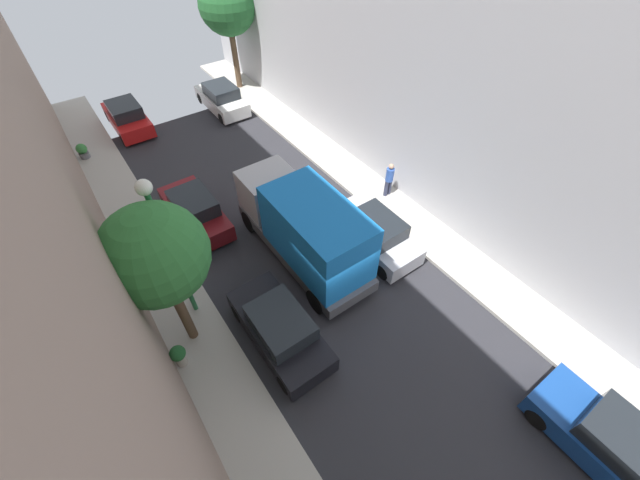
{
  "coord_description": "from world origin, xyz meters",
  "views": [
    {
      "loc": [
        -5.35,
        -6.28,
        11.86
      ],
      "look_at": [
        0.81,
        2.34,
        0.5
      ],
      "focal_mm": 21.38,
      "sensor_mm": 36.0,
      "label": 1
    }
  ],
  "objects_px": {
    "potted_plant_0": "(179,355)",
    "parked_car_left_3": "(195,211)",
    "potted_plant_3": "(82,151)",
    "pedestrian": "(389,179)",
    "lamp_post": "(165,236)",
    "delivery_truck": "(304,228)",
    "parked_car_right_0": "(614,446)",
    "parked_car_left_4": "(127,117)",
    "parked_car_right_1": "(374,233)",
    "parked_car_right_2": "(222,98)",
    "parked_car_left_2": "(280,328)",
    "street_tree_1": "(227,5)",
    "street_tree_2": "(155,256)"
  },
  "relations": [
    {
      "from": "potted_plant_0",
      "to": "parked_car_left_3",
      "type": "bearing_deg",
      "value": 62.65
    },
    {
      "from": "potted_plant_0",
      "to": "potted_plant_3",
      "type": "bearing_deg",
      "value": 89.24
    },
    {
      "from": "pedestrian",
      "to": "potted_plant_3",
      "type": "xyz_separation_m",
      "value": [
        -10.9,
        11.47,
        -0.51
      ]
    },
    {
      "from": "potted_plant_3",
      "to": "parked_car_left_3",
      "type": "bearing_deg",
      "value": -70.02
    },
    {
      "from": "lamp_post",
      "to": "delivery_truck",
      "type": "bearing_deg",
      "value": -3.08
    },
    {
      "from": "parked_car_right_0",
      "to": "parked_car_left_4",
      "type": "bearing_deg",
      "value": 102.22
    },
    {
      "from": "parked_car_right_0",
      "to": "parked_car_right_1",
      "type": "distance_m",
      "value": 9.7
    },
    {
      "from": "pedestrian",
      "to": "parked_car_right_2",
      "type": "bearing_deg",
      "value": 102.11
    },
    {
      "from": "parked_car_left_2",
      "to": "potted_plant_0",
      "type": "height_order",
      "value": "parked_car_left_2"
    },
    {
      "from": "parked_car_left_4",
      "to": "potted_plant_3",
      "type": "relative_size",
      "value": 5.29
    },
    {
      "from": "parked_car_left_2",
      "to": "pedestrian",
      "type": "relative_size",
      "value": 2.44
    },
    {
      "from": "parked_car_right_2",
      "to": "street_tree_1",
      "type": "distance_m",
      "value": 5.18
    },
    {
      "from": "parked_car_right_2",
      "to": "street_tree_2",
      "type": "height_order",
      "value": "street_tree_2"
    },
    {
      "from": "parked_car_left_4",
      "to": "parked_car_right_2",
      "type": "relative_size",
      "value": 1.0
    },
    {
      "from": "parked_car_left_4",
      "to": "parked_car_right_0",
      "type": "bearing_deg",
      "value": -77.78
    },
    {
      "from": "parked_car_right_1",
      "to": "parked_car_right_2",
      "type": "relative_size",
      "value": 1.0
    },
    {
      "from": "pedestrian",
      "to": "street_tree_1",
      "type": "relative_size",
      "value": 0.26
    },
    {
      "from": "potted_plant_0",
      "to": "lamp_post",
      "type": "bearing_deg",
      "value": 55.33
    },
    {
      "from": "parked_car_left_2",
      "to": "delivery_truck",
      "type": "distance_m",
      "value": 3.85
    },
    {
      "from": "parked_car_right_2",
      "to": "parked_car_left_4",
      "type": "bearing_deg",
      "value": 168.44
    },
    {
      "from": "parked_car_right_2",
      "to": "street_tree_2",
      "type": "xyz_separation_m",
      "value": [
        -7.79,
        -13.84,
        3.58
      ]
    },
    {
      "from": "parked_car_left_4",
      "to": "potted_plant_3",
      "type": "xyz_separation_m",
      "value": [
        -2.89,
        -1.8,
        -0.16
      ]
    },
    {
      "from": "parked_car_right_0",
      "to": "pedestrian",
      "type": "relative_size",
      "value": 2.44
    },
    {
      "from": "parked_car_right_0",
      "to": "delivery_truck",
      "type": "distance_m",
      "value": 11.1
    },
    {
      "from": "parked_car_left_2",
      "to": "lamp_post",
      "type": "height_order",
      "value": "lamp_post"
    },
    {
      "from": "parked_car_left_4",
      "to": "lamp_post",
      "type": "xyz_separation_m",
      "value": [
        -1.9,
        -13.99,
        3.21
      ]
    },
    {
      "from": "parked_car_left_2",
      "to": "street_tree_1",
      "type": "distance_m",
      "value": 19.65
    },
    {
      "from": "lamp_post",
      "to": "potted_plant_3",
      "type": "bearing_deg",
      "value": 94.63
    },
    {
      "from": "parked_car_left_4",
      "to": "parked_car_right_2",
      "type": "xyz_separation_m",
      "value": [
        5.4,
        -1.1,
        0.0
      ]
    },
    {
      "from": "lamp_post",
      "to": "parked_car_left_2",
      "type": "bearing_deg",
      "value": -55.54
    },
    {
      "from": "parked_car_left_3",
      "to": "potted_plant_3",
      "type": "distance_m",
      "value": 8.45
    },
    {
      "from": "parked_car_right_2",
      "to": "parked_car_left_3",
      "type": "bearing_deg",
      "value": -122.01
    },
    {
      "from": "street_tree_2",
      "to": "potted_plant_3",
      "type": "height_order",
      "value": "street_tree_2"
    },
    {
      "from": "lamp_post",
      "to": "parked_car_right_2",
      "type": "bearing_deg",
      "value": 60.46
    },
    {
      "from": "parked_car_left_3",
      "to": "pedestrian",
      "type": "distance_m",
      "value": 8.76
    },
    {
      "from": "parked_car_right_2",
      "to": "street_tree_1",
      "type": "bearing_deg",
      "value": 42.43
    },
    {
      "from": "parked_car_right_1",
      "to": "lamp_post",
      "type": "xyz_separation_m",
      "value": [
        -7.3,
        1.26,
        3.21
      ]
    },
    {
      "from": "parked_car_left_3",
      "to": "parked_car_left_4",
      "type": "distance_m",
      "value": 9.74
    },
    {
      "from": "parked_car_right_0",
      "to": "parked_car_left_3",
      "type": "bearing_deg",
      "value": 109.56
    },
    {
      "from": "parked_car_left_4",
      "to": "street_tree_1",
      "type": "xyz_separation_m",
      "value": [
        7.56,
        0.87,
        4.27
      ]
    },
    {
      "from": "parked_car_right_1",
      "to": "pedestrian",
      "type": "xyz_separation_m",
      "value": [
        2.61,
        1.98,
        0.35
      ]
    },
    {
      "from": "parked_car_left_2",
      "to": "street_tree_1",
      "type": "xyz_separation_m",
      "value": [
        7.56,
        17.63,
        4.27
      ]
    },
    {
      "from": "parked_car_left_4",
      "to": "pedestrian",
      "type": "xyz_separation_m",
      "value": [
        8.01,
        -13.27,
        0.35
      ]
    },
    {
      "from": "parked_car_right_2",
      "to": "delivery_truck",
      "type": "bearing_deg",
      "value": -101.62
    },
    {
      "from": "delivery_truck",
      "to": "potted_plant_3",
      "type": "bearing_deg",
      "value": 114.2
    },
    {
      "from": "potted_plant_3",
      "to": "street_tree_1",
      "type": "bearing_deg",
      "value": 14.35
    },
    {
      "from": "parked_car_left_4",
      "to": "parked_car_right_0",
      "type": "relative_size",
      "value": 1.0
    },
    {
      "from": "parked_car_left_4",
      "to": "street_tree_2",
      "type": "bearing_deg",
      "value": -99.07
    },
    {
      "from": "parked_car_right_1",
      "to": "delivery_truck",
      "type": "xyz_separation_m",
      "value": [
        -2.7,
        1.01,
        1.07
      ]
    },
    {
      "from": "parked_car_right_0",
      "to": "potted_plant_0",
      "type": "height_order",
      "value": "parked_car_right_0"
    }
  ]
}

